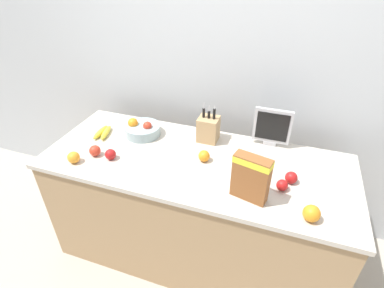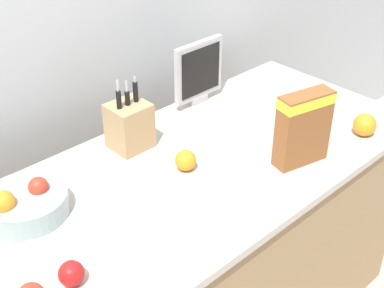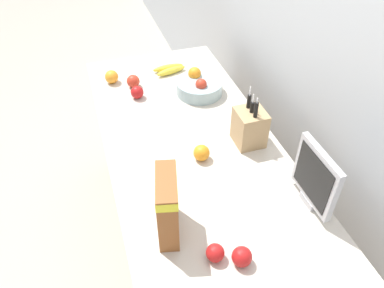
{
  "view_description": "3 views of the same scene",
  "coord_description": "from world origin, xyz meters",
  "px_view_note": "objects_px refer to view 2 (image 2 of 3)",
  "views": [
    {
      "loc": [
        0.48,
        -1.45,
        2.0
      ],
      "look_at": [
        -0.03,
        0.03,
        0.97
      ],
      "focal_mm": 28.0,
      "sensor_mm": 36.0,
      "label": 1
    },
    {
      "loc": [
        -0.96,
        -1.09,
        1.93
      ],
      "look_at": [
        0.07,
        -0.01,
        0.98
      ],
      "focal_mm": 50.0,
      "sensor_mm": 36.0,
      "label": 2
    },
    {
      "loc": [
        1.2,
        -0.4,
        2.02
      ],
      "look_at": [
        0.04,
        -0.03,
        0.96
      ],
      "focal_mm": 35.0,
      "sensor_mm": 36.0,
      "label": 3
    }
  ],
  "objects_px": {
    "apple_front": "(71,274)",
    "orange_front_center": "(365,125)",
    "knife_block": "(129,125)",
    "small_monitor": "(199,71)",
    "orange_mid_left": "(186,160)",
    "fruit_bowl": "(26,203)",
    "cereal_box": "(303,125)",
    "apple_rightmost": "(301,124)",
    "apple_rear": "(291,112)"
  },
  "relations": [
    {
      "from": "small_monitor",
      "to": "knife_block",
      "type": "bearing_deg",
      "value": -170.14
    },
    {
      "from": "cereal_box",
      "to": "orange_mid_left",
      "type": "height_order",
      "value": "cereal_box"
    },
    {
      "from": "knife_block",
      "to": "fruit_bowl",
      "type": "relative_size",
      "value": 1.11
    },
    {
      "from": "small_monitor",
      "to": "orange_front_center",
      "type": "relative_size",
      "value": 3.12
    },
    {
      "from": "apple_rear",
      "to": "apple_rightmost",
      "type": "height_order",
      "value": "apple_rear"
    },
    {
      "from": "knife_block",
      "to": "apple_front",
      "type": "height_order",
      "value": "knife_block"
    },
    {
      "from": "orange_front_center",
      "to": "cereal_box",
      "type": "bearing_deg",
      "value": 169.41
    },
    {
      "from": "orange_mid_left",
      "to": "apple_rightmost",
      "type": "bearing_deg",
      "value": -13.39
    },
    {
      "from": "fruit_bowl",
      "to": "apple_rear",
      "type": "relative_size",
      "value": 3.58
    },
    {
      "from": "cereal_box",
      "to": "apple_front",
      "type": "relative_size",
      "value": 3.8
    },
    {
      "from": "knife_block",
      "to": "small_monitor",
      "type": "distance_m",
      "value": 0.42
    },
    {
      "from": "orange_mid_left",
      "to": "small_monitor",
      "type": "bearing_deg",
      "value": 40.83
    },
    {
      "from": "apple_rear",
      "to": "orange_front_center",
      "type": "height_order",
      "value": "orange_front_center"
    },
    {
      "from": "knife_block",
      "to": "orange_front_center",
      "type": "distance_m",
      "value": 0.88
    },
    {
      "from": "orange_front_center",
      "to": "apple_front",
      "type": "bearing_deg",
      "value": 174.3
    },
    {
      "from": "small_monitor",
      "to": "apple_rightmost",
      "type": "xyz_separation_m",
      "value": [
        0.12,
        -0.43,
        -0.11
      ]
    },
    {
      "from": "knife_block",
      "to": "orange_mid_left",
      "type": "distance_m",
      "value": 0.26
    },
    {
      "from": "small_monitor",
      "to": "apple_rear",
      "type": "bearing_deg",
      "value": -65.39
    },
    {
      "from": "orange_mid_left",
      "to": "knife_block",
      "type": "bearing_deg",
      "value": 100.64
    },
    {
      "from": "knife_block",
      "to": "orange_front_center",
      "type": "xyz_separation_m",
      "value": [
        0.69,
        -0.54,
        -0.05
      ]
    },
    {
      "from": "apple_rear",
      "to": "orange_front_center",
      "type": "distance_m",
      "value": 0.28
    },
    {
      "from": "small_monitor",
      "to": "cereal_box",
      "type": "xyz_separation_m",
      "value": [
        -0.04,
        -0.55,
        0.0
      ]
    },
    {
      "from": "small_monitor",
      "to": "apple_rightmost",
      "type": "relative_size",
      "value": 4.15
    },
    {
      "from": "apple_rear",
      "to": "orange_mid_left",
      "type": "xyz_separation_m",
      "value": [
        -0.53,
        0.04,
        0.0
      ]
    },
    {
      "from": "fruit_bowl",
      "to": "orange_front_center",
      "type": "xyz_separation_m",
      "value": [
        1.15,
        -0.46,
        0.0
      ]
    },
    {
      "from": "apple_front",
      "to": "orange_front_center",
      "type": "xyz_separation_m",
      "value": [
        1.21,
        -0.12,
        0.01
      ]
    },
    {
      "from": "orange_front_center",
      "to": "small_monitor",
      "type": "bearing_deg",
      "value": 114.06
    },
    {
      "from": "fruit_bowl",
      "to": "orange_mid_left",
      "type": "height_order",
      "value": "fruit_bowl"
    },
    {
      "from": "orange_front_center",
      "to": "knife_block",
      "type": "bearing_deg",
      "value": 141.81
    },
    {
      "from": "apple_rear",
      "to": "apple_rightmost",
      "type": "xyz_separation_m",
      "value": [
        -0.04,
        -0.08,
        -0.0
      ]
    },
    {
      "from": "apple_rear",
      "to": "apple_front",
      "type": "xyz_separation_m",
      "value": [
        -1.1,
        -0.14,
        -0.0
      ]
    },
    {
      "from": "apple_rear",
      "to": "orange_mid_left",
      "type": "distance_m",
      "value": 0.53
    },
    {
      "from": "orange_mid_left",
      "to": "fruit_bowl",
      "type": "bearing_deg",
      "value": 162.64
    },
    {
      "from": "knife_block",
      "to": "orange_mid_left",
      "type": "bearing_deg",
      "value": -79.36
    },
    {
      "from": "apple_front",
      "to": "small_monitor",
      "type": "bearing_deg",
      "value": 27.82
    },
    {
      "from": "apple_front",
      "to": "orange_mid_left",
      "type": "height_order",
      "value": "orange_mid_left"
    },
    {
      "from": "fruit_bowl",
      "to": "knife_block",
      "type": "bearing_deg",
      "value": 10.48
    },
    {
      "from": "apple_rear",
      "to": "small_monitor",
      "type": "bearing_deg",
      "value": 114.61
    },
    {
      "from": "apple_rear",
      "to": "orange_front_center",
      "type": "relative_size",
      "value": 0.82
    },
    {
      "from": "knife_block",
      "to": "cereal_box",
      "type": "height_order",
      "value": "knife_block"
    },
    {
      "from": "small_monitor",
      "to": "apple_front",
      "type": "distance_m",
      "value": 1.06
    },
    {
      "from": "small_monitor",
      "to": "cereal_box",
      "type": "height_order",
      "value": "small_monitor"
    },
    {
      "from": "small_monitor",
      "to": "cereal_box",
      "type": "relative_size",
      "value": 1.02
    },
    {
      "from": "apple_rightmost",
      "to": "orange_front_center",
      "type": "height_order",
      "value": "orange_front_center"
    },
    {
      "from": "cereal_box",
      "to": "orange_mid_left",
      "type": "relative_size",
      "value": 3.6
    },
    {
      "from": "fruit_bowl",
      "to": "orange_mid_left",
      "type": "relative_size",
      "value": 3.44
    },
    {
      "from": "apple_rear",
      "to": "orange_mid_left",
      "type": "height_order",
      "value": "orange_mid_left"
    },
    {
      "from": "apple_front",
      "to": "orange_mid_left",
      "type": "distance_m",
      "value": 0.59
    },
    {
      "from": "knife_block",
      "to": "apple_front",
      "type": "distance_m",
      "value": 0.67
    },
    {
      "from": "small_monitor",
      "to": "orange_front_center",
      "type": "bearing_deg",
      "value": -65.94
    }
  ]
}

